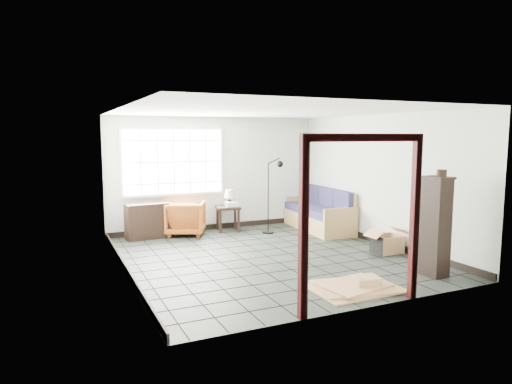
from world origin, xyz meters
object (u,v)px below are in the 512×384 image
futon_sofa (320,214)px  tall_shelf (435,226)px  armchair (186,216)px  side_table (228,211)px

futon_sofa → tall_shelf: size_ratio=1.43×
futon_sofa → armchair: 3.11m
side_table → futon_sofa: bearing=-19.0°
futon_sofa → tall_shelf: 3.83m
tall_shelf → side_table: bearing=109.5°
armchair → tall_shelf: tall_shelf is taller
futon_sofa → tall_shelf: bearing=-90.7°
armchair → side_table: bearing=-155.6°
futon_sofa → tall_shelf: (-0.33, -3.79, 0.44)m
futon_sofa → armchair: (-3.03, 0.70, 0.06)m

